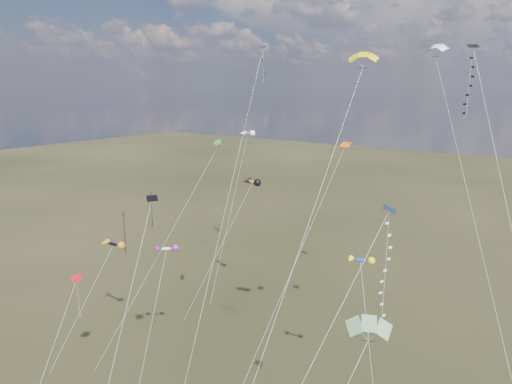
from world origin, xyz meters
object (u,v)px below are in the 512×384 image
Objects in this scene: diamond_black_high at (476,107)px; novelty_black_orange at (113,244)px; utility_pole_near at (125,232)px; parafoil_yellow at (362,58)px; utility_pole_far at (152,209)px.

diamond_black_high is 41.32m from novelty_black_orange.
parafoil_yellow is at bearing -18.15° from utility_pole_near.
utility_pole_far is 0.65× the size of novelty_black_orange.
utility_pole_near is at bearing 161.85° from parafoil_yellow.
novelty_black_orange reaches higher than utility_pole_near.
parafoil_yellow is (-7.79, -4.12, 3.73)m from diamond_black_high.
diamond_black_high reaches higher than novelty_black_orange.
utility_pole_far is at bearing 119.74° from utility_pole_near.
parafoil_yellow is at bearing 4.83° from novelty_black_orange.
diamond_black_high is at bearing 10.07° from novelty_black_orange.
parafoil_yellow is 2.69× the size of novelty_black_orange.
utility_pole_near and utility_pole_far have the same top height.
utility_pole_near is 30.46m from novelty_black_orange.
diamond_black_high reaches higher than parafoil_yellow.
utility_pole_far is at bearing 132.13° from novelty_black_orange.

